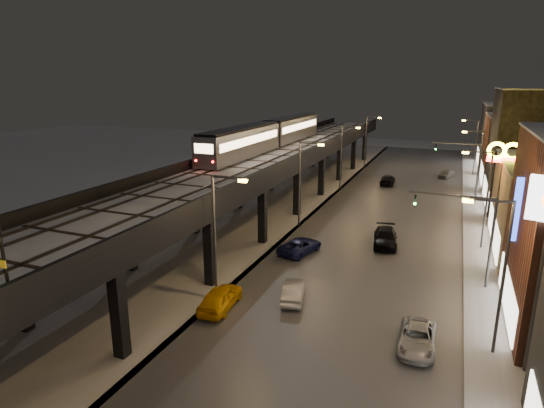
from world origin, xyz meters
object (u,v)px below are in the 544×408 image
(car_mid_silver, at_px, (300,246))
(car_mid_dark, at_px, (388,180))
(car_onc_dark, at_px, (417,339))
(car_taxi, at_px, (220,298))
(car_onc_red, at_px, (446,174))
(car_near_white, at_px, (293,292))
(subway_train, at_px, (270,134))
(car_onc_white, at_px, (385,238))

(car_mid_silver, bearing_deg, car_mid_dark, -80.72)
(car_mid_dark, xyz_separation_m, car_onc_dark, (7.84, -42.82, -0.08))
(car_mid_silver, bearing_deg, car_onc_dark, 148.51)
(car_mid_silver, relative_size, car_mid_dark, 1.01)
(car_onc_dark, bearing_deg, car_taxi, 178.81)
(car_mid_silver, distance_m, car_onc_red, 41.16)
(car_taxi, xyz_separation_m, car_near_white, (4.18, 3.00, -0.12))
(car_near_white, bearing_deg, subway_train, -77.90)
(subway_train, distance_m, car_mid_silver, 22.40)
(subway_train, distance_m, car_onc_white, 23.10)
(car_onc_white, xyz_separation_m, car_onc_red, (4.37, 34.78, -0.10))
(car_mid_dark, height_order, car_onc_red, car_mid_dark)
(car_taxi, bearing_deg, car_near_white, -148.91)
(car_taxi, bearing_deg, car_onc_red, -108.71)
(car_onc_dark, bearing_deg, car_near_white, 159.57)
(car_mid_dark, height_order, car_onc_white, car_onc_white)
(car_mid_dark, distance_m, car_onc_red, 11.63)
(car_onc_dark, height_order, car_onc_red, car_onc_red)
(car_taxi, xyz_separation_m, car_mid_silver, (1.72, 11.71, -0.10))
(subway_train, bearing_deg, car_near_white, -64.55)
(subway_train, xyz_separation_m, car_mid_dark, (13.60, 12.82, -7.59))
(car_onc_dark, bearing_deg, car_onc_white, 103.13)
(car_near_white, height_order, car_onc_red, car_near_white)
(subway_train, xyz_separation_m, car_near_white, (12.86, -27.02, -7.62))
(car_onc_dark, bearing_deg, car_onc_red, 88.54)
(car_mid_dark, xyz_separation_m, car_onc_red, (7.95, 8.49, -0.05))
(subway_train, distance_m, car_onc_red, 31.25)
(car_mid_dark, relative_size, car_onc_dark, 1.08)
(car_onc_red, bearing_deg, car_onc_dark, -71.82)
(car_onc_red, bearing_deg, car_mid_silver, -87.41)
(subway_train, height_order, car_onc_red, subway_train)
(car_mid_silver, xyz_separation_m, car_onc_white, (6.77, 4.84, 0.08))
(subway_train, height_order, car_near_white, subway_train)
(subway_train, relative_size, car_mid_silver, 7.03)
(car_taxi, xyz_separation_m, car_onc_dark, (12.76, 0.03, -0.16))
(car_taxi, distance_m, car_mid_silver, 11.84)
(car_mid_silver, bearing_deg, car_near_white, 120.86)
(car_mid_silver, distance_m, car_onc_dark, 16.07)
(car_onc_white, height_order, car_onc_red, car_onc_white)
(subway_train, xyz_separation_m, car_taxi, (8.68, -30.03, -7.51))
(car_onc_red, bearing_deg, car_onc_white, -78.87)
(car_taxi, height_order, car_mid_dark, car_taxi)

